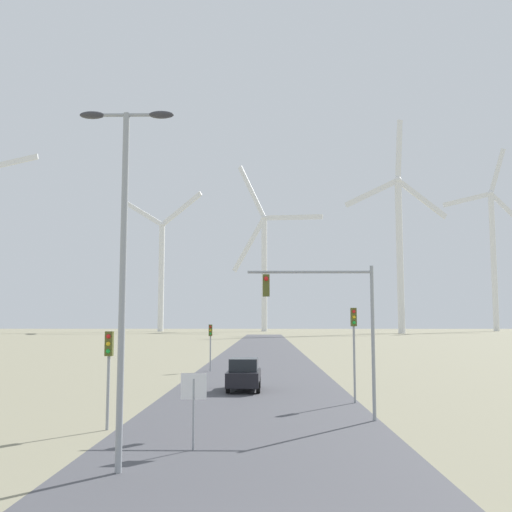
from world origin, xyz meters
TOP-DOWN VIEW (x-y plane):
  - road_surface at (0.00, 48.00)m, footprint 10.00×240.00m
  - streetlamp at (-3.40, 6.90)m, footprint 2.62×0.32m
  - stop_sign_near at (-1.78, 9.72)m, footprint 0.81×0.07m
  - traffic_light_post_near_left at (-5.32, 13.03)m, footprint 0.28×0.33m
  - traffic_light_post_near_right at (4.77, 20.44)m, footprint 0.28×0.34m
  - traffic_light_post_mid_left at (-3.93, 38.58)m, footprint 0.28×0.33m
  - traffic_light_mast_overhead at (3.00, 15.22)m, footprint 5.13×0.34m
  - car_approaching at (-0.79, 25.43)m, footprint 1.90×4.14m
  - wind_turbine_left at (-39.72, 219.89)m, footprint 33.04×17.89m
  - wind_turbine_center at (-0.06, 222.17)m, footprint 34.90×17.40m
  - wind_turbine_right at (44.11, 184.69)m, footprint 35.52×10.06m
  - wind_turbine_far_right at (90.75, 227.72)m, footprint 32.43×3.69m

SIDE VIEW (x-z plane):
  - road_surface at x=0.00m, z-range 0.00..0.01m
  - car_approaching at x=-0.79m, z-range 0.00..1.83m
  - stop_sign_near at x=-1.78m, z-range 0.46..2.79m
  - traffic_light_post_near_left at x=-5.32m, z-range 0.83..4.39m
  - traffic_light_post_mid_left at x=-3.93m, z-range 0.86..4.52m
  - traffic_light_post_near_right at x=4.77m, z-range 1.04..5.62m
  - traffic_light_mast_overhead at x=3.00m, z-range 1.36..7.53m
  - streetlamp at x=-3.40m, z-range 1.21..10.93m
  - wind_turbine_left at x=-39.72m, z-range -0.24..52.34m
  - wind_turbine_center at x=-0.06m, z-range -5.01..61.35m
  - wind_turbine_right at x=44.11m, z-range -4.64..66.12m
  - wind_turbine_far_right at x=90.75m, z-range -3.72..69.51m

